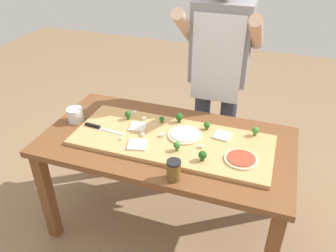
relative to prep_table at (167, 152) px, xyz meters
The scene contains 25 objects.
ground_plane 0.64m from the prep_table, ahead, with size 8.00×8.00×0.00m, color #896B4C.
prep_table is the anchor object (origin of this frame).
cutting_board 0.12m from the prep_table, 22.73° to the right, with size 1.20×0.48×0.02m, color tan.
chefs_knife 0.46m from the prep_table, behind, with size 0.28×0.04×0.02m.
pizza_whole_cheese_artichoke 0.17m from the prep_table, 21.07° to the left, with size 0.21×0.21×0.02m.
pizza_whole_tomato_red 0.49m from the prep_table, 10.86° to the right, with size 0.19×0.19×0.02m.
pizza_slice_near_left 0.24m from the prep_table, 130.44° to the right, with size 0.11×0.11×0.01m, color silver.
pizza_slice_center 0.37m from the prep_table, 18.15° to the left, with size 0.10×0.10×0.01m, color silver.
pizza_slice_far_right 0.24m from the prep_table, behind, with size 0.10×0.10×0.01m, color silver.
broccoli_floret_back_mid 0.36m from the prep_table, 161.31° to the left, with size 0.04×0.04×0.06m.
broccoli_floret_back_right 0.24m from the prep_table, 82.24° to the left, with size 0.05×0.05×0.06m.
broccoli_floret_center_left 0.22m from the prep_table, 120.59° to the left, with size 0.03×0.03×0.04m.
broccoli_floret_front_mid 0.31m from the prep_table, 35.37° to the left, with size 0.04×0.04×0.05m.
broccoli_floret_front_left 0.35m from the prep_table, 31.61° to the right, with size 0.05×0.05×0.06m.
broccoli_floret_back_left 0.57m from the prep_table, 19.59° to the left, with size 0.04×0.04×0.06m.
broccoli_floret_front_right 0.23m from the prep_table, 49.18° to the right, with size 0.04×0.04×0.06m.
cheese_crumble_a 0.20m from the prep_table, 161.04° to the right, with size 0.02×0.02×0.02m, color silver.
cheese_crumble_b 0.27m from the prep_table, 12.81° to the right, with size 0.02×0.02×0.02m, color silver.
cheese_crumble_c 0.31m from the prep_table, 152.65° to the right, with size 0.01×0.01×0.01m, color silver.
cheese_crumble_d 0.27m from the prep_table, 147.37° to the left, with size 0.02×0.02×0.02m, color silver.
cheese_crumble_e 0.14m from the prep_table, 145.38° to the right, with size 0.02×0.02×0.02m, color white.
cheese_crumble_f 0.37m from the prep_table, 147.78° to the left, with size 0.02×0.02×0.02m, color white.
flour_cup 0.66m from the prep_table, behind, with size 0.11×0.11×0.09m.
sauce_jar 0.40m from the prep_table, 64.95° to the right, with size 0.08×0.08×0.11m.
cook_center 0.73m from the prep_table, 73.55° to the left, with size 0.54×0.39×1.67m.
Camera 1 is at (0.57, -1.61, 1.91)m, focal length 35.95 mm.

